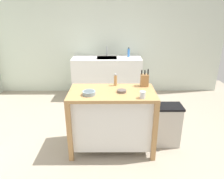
{
  "coord_description": "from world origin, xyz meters",
  "views": [
    {
      "loc": [
        0.07,
        -2.48,
        1.9
      ],
      "look_at": [
        0.08,
        0.3,
        0.83
      ],
      "focal_mm": 33.5,
      "sensor_mm": 36.0,
      "label": 1
    }
  ],
  "objects_px": {
    "drinking_cup": "(143,95)",
    "pepper_grinder": "(115,80)",
    "sink_faucet": "(107,51)",
    "knife_block": "(144,80)",
    "bowl_stoneware_deep": "(89,93)",
    "bottle_spray_cleaner": "(129,53)",
    "bowl_ceramic_wide": "(122,91)",
    "kitchen_island": "(112,117)",
    "trash_bin": "(168,125)"
  },
  "relations": [
    {
      "from": "knife_block",
      "to": "bottle_spray_cleaner",
      "type": "xyz_separation_m",
      "value": [
        -0.08,
        1.84,
        0.03
      ]
    },
    {
      "from": "sink_faucet",
      "to": "kitchen_island",
      "type": "bearing_deg",
      "value": -87.15
    },
    {
      "from": "bowl_ceramic_wide",
      "to": "drinking_cup",
      "type": "bearing_deg",
      "value": -38.11
    },
    {
      "from": "drinking_cup",
      "to": "trash_bin",
      "type": "relative_size",
      "value": 0.14
    },
    {
      "from": "drinking_cup",
      "to": "knife_block",
      "type": "bearing_deg",
      "value": 78.83
    },
    {
      "from": "sink_faucet",
      "to": "bottle_spray_cleaner",
      "type": "distance_m",
      "value": 0.49
    },
    {
      "from": "trash_bin",
      "to": "bottle_spray_cleaner",
      "type": "height_order",
      "value": "bottle_spray_cleaner"
    },
    {
      "from": "bowl_stoneware_deep",
      "to": "bottle_spray_cleaner",
      "type": "height_order",
      "value": "bottle_spray_cleaner"
    },
    {
      "from": "sink_faucet",
      "to": "bottle_spray_cleaner",
      "type": "xyz_separation_m",
      "value": [
        0.49,
        -0.07,
        -0.01
      ]
    },
    {
      "from": "knife_block",
      "to": "sink_faucet",
      "type": "relative_size",
      "value": 1.11
    },
    {
      "from": "pepper_grinder",
      "to": "kitchen_island",
      "type": "bearing_deg",
      "value": -102.06
    },
    {
      "from": "bowl_ceramic_wide",
      "to": "drinking_cup",
      "type": "relative_size",
      "value": 1.36
    },
    {
      "from": "bowl_stoneware_deep",
      "to": "drinking_cup",
      "type": "distance_m",
      "value": 0.67
    },
    {
      "from": "knife_block",
      "to": "bottle_spray_cleaner",
      "type": "height_order",
      "value": "knife_block"
    },
    {
      "from": "kitchen_island",
      "to": "bottle_spray_cleaner",
      "type": "relative_size",
      "value": 5.6
    },
    {
      "from": "kitchen_island",
      "to": "knife_block",
      "type": "distance_m",
      "value": 0.69
    },
    {
      "from": "kitchen_island",
      "to": "trash_bin",
      "type": "relative_size",
      "value": 1.83
    },
    {
      "from": "kitchen_island",
      "to": "trash_bin",
      "type": "xyz_separation_m",
      "value": [
        0.82,
        0.08,
        -0.18
      ]
    },
    {
      "from": "bowl_ceramic_wide",
      "to": "drinking_cup",
      "type": "xyz_separation_m",
      "value": [
        0.25,
        -0.19,
        0.03
      ]
    },
    {
      "from": "bowl_ceramic_wide",
      "to": "trash_bin",
      "type": "bearing_deg",
      "value": 9.49
    },
    {
      "from": "trash_bin",
      "to": "sink_faucet",
      "type": "bearing_deg",
      "value": 114.36
    },
    {
      "from": "trash_bin",
      "to": "bottle_spray_cleaner",
      "type": "bearing_deg",
      "value": 102.54
    },
    {
      "from": "bowl_stoneware_deep",
      "to": "bottle_spray_cleaner",
      "type": "distance_m",
      "value": 2.27
    },
    {
      "from": "bowl_ceramic_wide",
      "to": "sink_faucet",
      "type": "relative_size",
      "value": 0.54
    },
    {
      "from": "pepper_grinder",
      "to": "trash_bin",
      "type": "bearing_deg",
      "value": -11.0
    },
    {
      "from": "knife_block",
      "to": "bowl_ceramic_wide",
      "type": "height_order",
      "value": "knife_block"
    },
    {
      "from": "kitchen_island",
      "to": "bowl_stoneware_deep",
      "type": "bearing_deg",
      "value": -158.08
    },
    {
      "from": "bottle_spray_cleaner",
      "to": "sink_faucet",
      "type": "bearing_deg",
      "value": 171.64
    },
    {
      "from": "pepper_grinder",
      "to": "sink_faucet",
      "type": "xyz_separation_m",
      "value": [
        -0.16,
        1.89,
        0.05
      ]
    },
    {
      "from": "sink_faucet",
      "to": "knife_block",
      "type": "bearing_deg",
      "value": -73.58
    },
    {
      "from": "trash_bin",
      "to": "bottle_spray_cleaner",
      "type": "distance_m",
      "value": 2.13
    },
    {
      "from": "trash_bin",
      "to": "drinking_cup",
      "type": "bearing_deg",
      "value": -145.3
    },
    {
      "from": "bowl_stoneware_deep",
      "to": "bowl_ceramic_wide",
      "type": "bearing_deg",
      "value": 11.56
    },
    {
      "from": "pepper_grinder",
      "to": "sink_faucet",
      "type": "height_order",
      "value": "sink_faucet"
    },
    {
      "from": "bowl_stoneware_deep",
      "to": "trash_bin",
      "type": "xyz_separation_m",
      "value": [
        1.11,
        0.2,
        -0.59
      ]
    },
    {
      "from": "kitchen_island",
      "to": "sink_faucet",
      "type": "bearing_deg",
      "value": 92.85
    },
    {
      "from": "bowl_ceramic_wide",
      "to": "trash_bin",
      "type": "relative_size",
      "value": 0.19
    },
    {
      "from": "knife_block",
      "to": "bottle_spray_cleaner",
      "type": "bearing_deg",
      "value": 92.42
    },
    {
      "from": "drinking_cup",
      "to": "kitchen_island",
      "type": "bearing_deg",
      "value": 148.74
    },
    {
      "from": "kitchen_island",
      "to": "pepper_grinder",
      "type": "relative_size",
      "value": 6.52
    },
    {
      "from": "kitchen_island",
      "to": "knife_block",
      "type": "relative_size",
      "value": 4.71
    },
    {
      "from": "kitchen_island",
      "to": "bowl_stoneware_deep",
      "type": "distance_m",
      "value": 0.52
    },
    {
      "from": "knife_block",
      "to": "bowl_ceramic_wide",
      "type": "xyz_separation_m",
      "value": [
        -0.33,
        -0.24,
        -0.07
      ]
    },
    {
      "from": "bowl_ceramic_wide",
      "to": "trash_bin",
      "type": "height_order",
      "value": "bowl_ceramic_wide"
    },
    {
      "from": "knife_block",
      "to": "bottle_spray_cleaner",
      "type": "distance_m",
      "value": 1.84
    },
    {
      "from": "knife_block",
      "to": "pepper_grinder",
      "type": "distance_m",
      "value": 0.41
    },
    {
      "from": "bowl_stoneware_deep",
      "to": "pepper_grinder",
      "type": "bearing_deg",
      "value": 45.59
    },
    {
      "from": "pepper_grinder",
      "to": "bottle_spray_cleaner",
      "type": "relative_size",
      "value": 0.86
    },
    {
      "from": "knife_block",
      "to": "drinking_cup",
      "type": "bearing_deg",
      "value": -101.17
    },
    {
      "from": "drinking_cup",
      "to": "pepper_grinder",
      "type": "distance_m",
      "value": 0.56
    }
  ]
}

